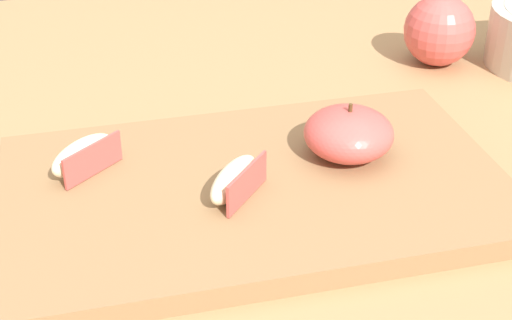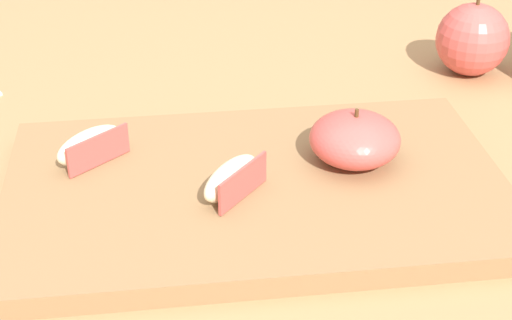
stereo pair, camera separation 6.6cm
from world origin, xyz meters
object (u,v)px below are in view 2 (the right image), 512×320
Objects in this scene: apple_half_skin_up at (355,139)px; apple_wedge_middle at (232,178)px; apple_wedge_back at (91,146)px; cutting_board at (256,190)px; whole_apple_pink_lady at (472,39)px.

apple_half_skin_up is 1.22× the size of apple_wedge_middle.
apple_wedge_back is at bearing 149.33° from apple_wedge_middle.
apple_wedge_back is at bearing 159.78° from cutting_board.
apple_wedge_middle is at bearing -30.67° from apple_wedge_back.
apple_half_skin_up is 0.12m from apple_wedge_middle.
cutting_board is at bearing 39.32° from apple_wedge_middle.
apple_wedge_middle is 0.73× the size of whole_apple_pink_lady.
apple_wedge_middle is (-0.02, -0.02, 0.02)m from cutting_board.
apple_wedge_back is 0.75× the size of whole_apple_pink_lady.
apple_wedge_back reaches higher than cutting_board.
cutting_board is 4.75× the size of whole_apple_pink_lady.
apple_half_skin_up is (0.09, 0.02, 0.03)m from cutting_board.
apple_half_skin_up is 0.28m from whole_apple_pink_lady.
whole_apple_pink_lady reaches higher than apple_wedge_back.
cutting_board is at bearing -140.55° from whole_apple_pink_lady.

